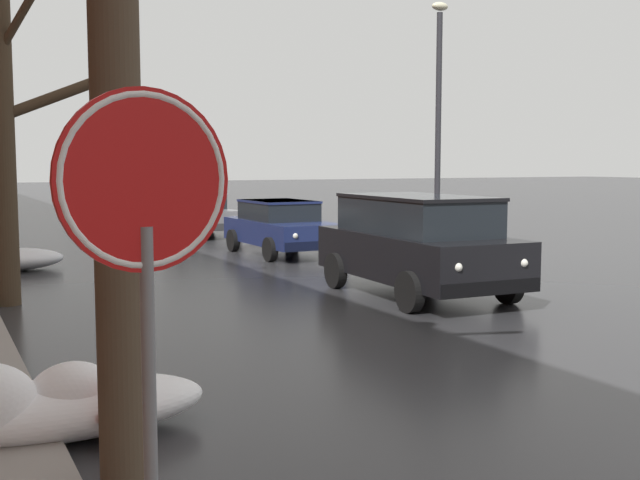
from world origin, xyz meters
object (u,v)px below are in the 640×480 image
at_px(sedan_darkblue_parked_kerbside_close, 281,226).
at_px(sedan_grey_parked_kerbside_mid, 196,213).
at_px(fire_hydrant, 125,408).
at_px(bare_tree_second_along_sidewalk, 3,111).
at_px(suv_black_approaching_near_lane, 417,241).
at_px(sedan_red_queued_behind_truck, 107,196).
at_px(stop_sign_at_corner, 146,237).
at_px(sedan_green_parked_far_down_block, 138,202).
at_px(sedan_silver_at_far_intersection, 80,191).
at_px(street_lamp_post, 438,119).

distance_m(sedan_darkblue_parked_kerbside_close, sedan_grey_parked_kerbside_mid, 6.11).
bearing_deg(fire_hydrant, bare_tree_second_along_sidewalk, 91.50).
height_order(suv_black_approaching_near_lane, sedan_grey_parked_kerbside_mid, suv_black_approaching_near_lane).
height_order(suv_black_approaching_near_lane, sedan_darkblue_parked_kerbside_close, suv_black_approaching_near_lane).
relative_size(sedan_grey_parked_kerbside_mid, sedan_red_queued_behind_truck, 0.90).
bearing_deg(sedan_grey_parked_kerbside_mid, stop_sign_at_corner, -108.29).
bearing_deg(sedan_darkblue_parked_kerbside_close, fire_hydrant, -119.27).
bearing_deg(sedan_red_queued_behind_truck, suv_black_approaching_near_lane, -90.65).
relative_size(sedan_grey_parked_kerbside_mid, fire_hydrant, 5.52).
bearing_deg(sedan_grey_parked_kerbside_mid, bare_tree_second_along_sidewalk, -122.06).
relative_size(suv_black_approaching_near_lane, sedan_darkblue_parked_kerbside_close, 1.11).
bearing_deg(fire_hydrant, sedan_red_queued_behind_truck, 78.62).
bearing_deg(stop_sign_at_corner, sedan_red_queued_behind_truck, 78.68).
height_order(sedan_darkblue_parked_kerbside_close, sedan_green_parked_far_down_block, same).
relative_size(sedan_grey_parked_kerbside_mid, sedan_silver_at_far_intersection, 1.01).
bearing_deg(sedan_darkblue_parked_kerbside_close, suv_black_approaching_near_lane, -93.46).
xyz_separation_m(sedan_silver_at_far_intersection, fire_hydrant, (-6.71, -40.79, -0.39)).
bearing_deg(suv_black_approaching_near_lane, bare_tree_second_along_sidewalk, 160.82).
bearing_deg(sedan_darkblue_parked_kerbside_close, sedan_silver_at_far_intersection, 90.40).
bearing_deg(street_lamp_post, sedan_silver_at_far_intersection, 95.43).
height_order(sedan_red_queued_behind_truck, stop_sign_at_corner, stop_sign_at_corner).
relative_size(bare_tree_second_along_sidewalk, sedan_green_parked_far_down_block, 1.52).
distance_m(sedan_green_parked_far_down_block, street_lamp_post, 17.60).
distance_m(bare_tree_second_along_sidewalk, street_lamp_post, 10.05).
bearing_deg(sedan_darkblue_parked_kerbside_close, sedan_green_parked_far_down_block, 91.39).
xyz_separation_m(sedan_grey_parked_kerbside_mid, sedan_red_queued_behind_truck, (0.26, 15.42, 0.00)).
bearing_deg(bare_tree_second_along_sidewalk, sedan_grey_parked_kerbside_mid, 57.94).
distance_m(bare_tree_second_along_sidewalk, stop_sign_at_corner, 10.95).
bearing_deg(sedan_darkblue_parked_kerbside_close, sedan_grey_parked_kerbside_mid, 93.42).
distance_m(sedan_darkblue_parked_kerbside_close, sedan_silver_at_far_intersection, 28.46).
distance_m(sedan_silver_at_far_intersection, street_lamp_post, 31.80).
xyz_separation_m(sedan_darkblue_parked_kerbside_close, sedan_green_parked_far_down_block, (-0.34, 14.02, 0.00)).
relative_size(sedan_darkblue_parked_kerbside_close, sedan_grey_parked_kerbside_mid, 1.05).
distance_m(sedan_grey_parked_kerbside_mid, sedan_red_queued_behind_truck, 15.42).
height_order(sedan_red_queued_behind_truck, fire_hydrant, sedan_red_queued_behind_truck).
relative_size(suv_black_approaching_near_lane, stop_sign_at_corner, 1.68).
distance_m(sedan_grey_parked_kerbside_mid, street_lamp_post, 10.08).
height_order(sedan_green_parked_far_down_block, sedan_silver_at_far_intersection, same).
xyz_separation_m(suv_black_approaching_near_lane, sedan_grey_parked_kerbside_mid, (0.06, 13.11, -0.24)).
distance_m(suv_black_approaching_near_lane, sedan_grey_parked_kerbside_mid, 13.11).
bearing_deg(stop_sign_at_corner, sedan_green_parked_far_down_block, 76.35).
relative_size(sedan_darkblue_parked_kerbside_close, sedan_silver_at_far_intersection, 1.06).
bearing_deg(sedan_grey_parked_kerbside_mid, street_lamp_post, -70.99).
distance_m(suv_black_approaching_near_lane, sedan_darkblue_parked_kerbside_close, 7.02).
relative_size(sedan_red_queued_behind_truck, fire_hydrant, 6.16).
xyz_separation_m(sedan_green_parked_far_down_block, sedan_red_queued_behind_truck, (0.24, 7.49, 0.00)).
relative_size(suv_black_approaching_near_lane, sedan_grey_parked_kerbside_mid, 1.16).
xyz_separation_m(suv_black_approaching_near_lane, fire_hydrant, (-6.49, -5.33, -0.63)).
height_order(suv_black_approaching_near_lane, sedan_silver_at_far_intersection, suv_black_approaching_near_lane).
relative_size(bare_tree_second_along_sidewalk, stop_sign_at_corner, 2.31).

